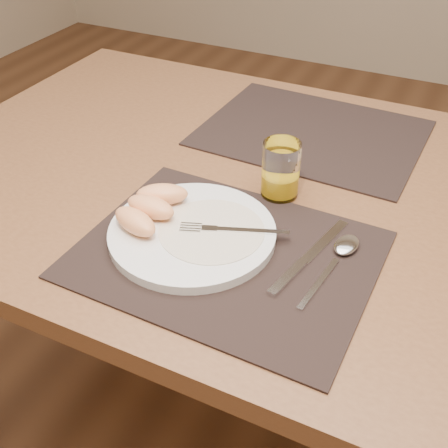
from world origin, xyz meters
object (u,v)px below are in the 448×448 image
at_px(placemat_far, 312,133).
at_px(spoon, 343,250).
at_px(fork, 224,230).
at_px(knife, 304,262).
at_px(plate, 192,233).
at_px(placemat_near, 226,254).
at_px(juice_glass, 281,172).
at_px(table, 268,220).

bearing_deg(placemat_far, spoon, -64.66).
xyz_separation_m(fork, knife, (0.14, -0.00, -0.02)).
bearing_deg(plate, fork, 21.24).
xyz_separation_m(fork, spoon, (0.18, 0.05, -0.01)).
relative_size(plate, knife, 1.24).
height_order(placemat_near, spoon, spoon).
xyz_separation_m(plate, knife, (0.18, 0.02, -0.01)).
height_order(placemat_near, juice_glass, juice_glass).
height_order(placemat_near, fork, fork).
height_order(placemat_near, placemat_far, same).
xyz_separation_m(table, knife, (0.13, -0.19, 0.09)).
bearing_deg(juice_glass, spoon, -37.01).
xyz_separation_m(table, placemat_far, (0.01, 0.22, 0.09)).
bearing_deg(placemat_near, table, 93.72).
xyz_separation_m(plate, fork, (0.05, 0.02, 0.01)).
bearing_deg(juice_glass, fork, -101.47).
xyz_separation_m(spoon, juice_glass, (-0.15, 0.11, 0.04)).
bearing_deg(table, juice_glass, -45.62).
distance_m(table, placemat_near, 0.24).
height_order(plate, fork, fork).
bearing_deg(knife, table, 124.51).
bearing_deg(plate, placemat_far, 82.09).
bearing_deg(table, placemat_near, -86.28).
relative_size(fork, juice_glass, 1.67).
relative_size(fork, spoon, 0.88).
distance_m(knife, spoon, 0.07).
xyz_separation_m(table, spoon, (0.18, -0.14, 0.09)).
xyz_separation_m(table, juice_glass, (0.03, -0.03, 0.13)).
bearing_deg(knife, fork, 179.16).
height_order(placemat_far, knife, knife).
relative_size(table, juice_glass, 13.85).
bearing_deg(knife, placemat_far, 106.89).
bearing_deg(fork, knife, -0.84).
bearing_deg(spoon, juice_glass, 142.99).
xyz_separation_m(plate, juice_glass, (0.08, 0.18, 0.04)).
bearing_deg(spoon, fork, -165.51).
relative_size(placemat_near, knife, 2.06).
relative_size(fork, knife, 0.77).
distance_m(table, plate, 0.23).
distance_m(fork, spoon, 0.19).
relative_size(placemat_near, plate, 1.67).
bearing_deg(placemat_far, knife, -73.11).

